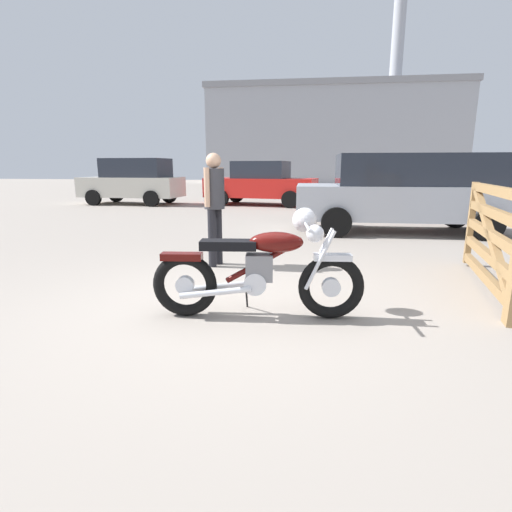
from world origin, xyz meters
TOP-DOWN VIEW (x-y plane):
  - ground_plane at (0.00, 0.00)m, footprint 80.00×80.00m
  - vintage_motorcycle at (0.36, -0.21)m, footprint 2.08×0.73m
  - timber_gate at (2.89, 0.84)m, footprint 0.51×2.53m
  - bystander at (-0.64, 1.74)m, footprint 0.30×0.44m
  - blue_hatchback_right at (-1.36, 11.42)m, footprint 4.40×2.37m
  - dark_sedan_left at (-6.39, 10.92)m, footprint 3.96×1.93m
  - red_hatchback_near at (4.32, 9.84)m, footprint 4.22×1.95m
  - white_estate_far at (2.84, 5.43)m, footprint 4.76×2.09m
  - industrial_building at (1.85, 36.11)m, footprint 22.82×10.70m

SIDE VIEW (x-z plane):
  - ground_plane at x=0.00m, z-range 0.00..0.00m
  - vintage_motorcycle at x=0.36m, z-range -0.04..1.03m
  - timber_gate at x=2.89m, z-range -0.10..1.50m
  - blue_hatchback_right at x=-1.36m, z-range 0.00..1.67m
  - red_hatchback_near at x=4.32m, z-range 0.00..1.67m
  - dark_sedan_left at x=-6.39m, z-range 0.03..1.81m
  - white_estate_far at x=2.84m, z-range 0.07..1.81m
  - bystander at x=-0.64m, z-range 0.19..1.85m
  - industrial_building at x=1.85m, z-range -3.54..12.20m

